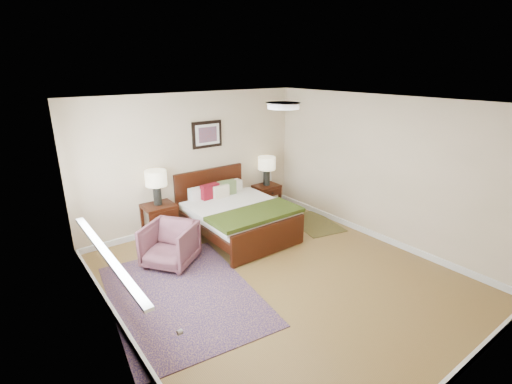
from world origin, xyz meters
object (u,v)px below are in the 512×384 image
at_px(lamp_right, 267,165).
at_px(rug_persian, 182,294).
at_px(armchair, 170,245).
at_px(nightstand_right, 267,194).
at_px(nightstand_left, 159,212).
at_px(lamp_left, 156,181).
at_px(bed, 236,210).

height_order(lamp_right, rug_persian, lamp_right).
bearing_deg(armchair, lamp_right, 73.70).
height_order(nightstand_right, armchair, armchair).
height_order(nightstand_right, lamp_right, lamp_right).
bearing_deg(nightstand_left, armchair, -104.89).
height_order(lamp_left, armchair, lamp_left).
distance_m(lamp_right, armchair, 2.92).
bearing_deg(armchair, lamp_left, 129.11).
distance_m(bed, nightstand_right, 1.47).
height_order(bed, lamp_left, lamp_left).
bearing_deg(bed, armchair, -169.50).
bearing_deg(nightstand_right, bed, -151.13).
distance_m(nightstand_right, lamp_right, 0.63).
bearing_deg(lamp_left, armchair, -104.58).
relative_size(lamp_left, rug_persian, 0.24).
relative_size(nightstand_left, armchair, 0.87).
height_order(bed, lamp_right, lamp_right).
bearing_deg(lamp_left, bed, -31.92).
xyz_separation_m(bed, nightstand_right, (1.28, 0.70, -0.15)).
xyz_separation_m(armchair, rug_persian, (-0.24, -0.86, -0.33)).
height_order(nightstand_left, lamp_right, lamp_right).
bearing_deg(nightstand_left, rug_persian, -105.13).
distance_m(nightstand_left, lamp_right, 2.47).
bearing_deg(nightstand_left, nightstand_right, 0.23).
bearing_deg(bed, lamp_right, 29.28).
xyz_separation_m(nightstand_left, rug_persian, (-0.49, -1.81, -0.51)).
xyz_separation_m(bed, nightstand_left, (-1.15, 0.69, 0.03)).
height_order(lamp_right, armchair, lamp_right).
height_order(nightstand_left, nightstand_right, nightstand_left).
distance_m(bed, lamp_right, 1.54).
xyz_separation_m(lamp_left, armchair, (-0.25, -0.98, -0.74)).
height_order(lamp_left, lamp_right, lamp_left).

